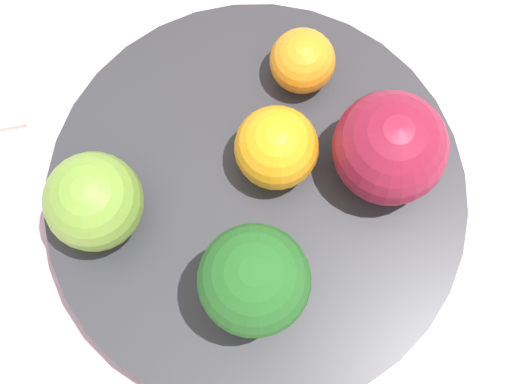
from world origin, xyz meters
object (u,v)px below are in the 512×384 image
orange_front (276,148)px  bowl (256,202)px  orange_back (302,61)px  broccoli (254,281)px  apple_red (390,148)px  apple_green (94,205)px

orange_front → bowl: bearing=-123.9°
orange_back → bowl: bearing=-115.9°
bowl → broccoli: 0.08m
apple_red → apple_green: 0.16m
bowl → apple_red: size_ratio=3.82×
apple_red → orange_back: apple_red is taller
bowl → orange_back: (0.03, 0.07, 0.03)m
broccoli → orange_front: broccoli is taller
orange_front → orange_back: (0.02, 0.05, -0.00)m
apple_green → orange_front: (0.10, 0.02, -0.00)m
bowl → orange_front: 0.04m
apple_green → broccoli: bearing=-33.6°
broccoli → apple_green: (-0.08, 0.05, -0.02)m
broccoli → apple_red: broccoli is taller
bowl → broccoli: broccoli is taller
bowl → orange_front: (0.01, 0.02, 0.04)m
broccoli → orange_back: size_ratio=2.02×
bowl → orange_back: size_ratio=6.37×
bowl → orange_back: orange_back is taller
bowl → apple_green: apple_green is taller
broccoli → apple_green: size_ratio=1.41×
apple_red → orange_back: 0.07m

